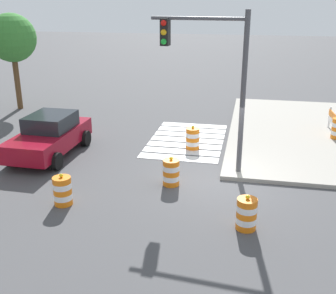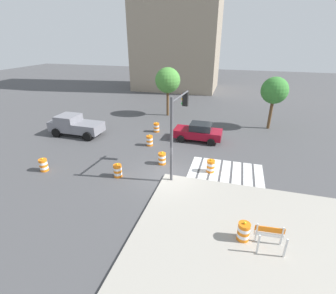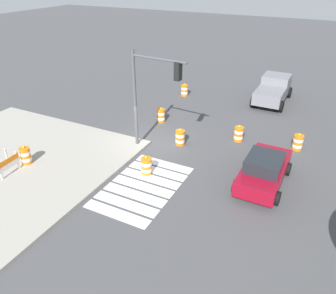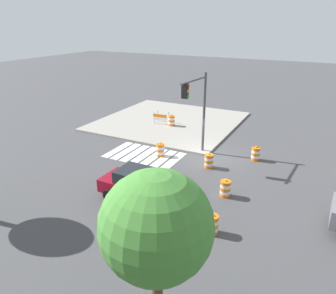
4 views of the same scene
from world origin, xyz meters
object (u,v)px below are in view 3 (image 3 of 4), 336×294
at_px(traffic_barrel_on_sidewalk, 25,156).
at_px(traffic_light_pole, 152,85).
at_px(traffic_barrel_near_corner, 298,142).
at_px(construction_barricade, 6,163).
at_px(sports_car, 264,170).
at_px(traffic_barrel_median_near, 161,115).
at_px(traffic_barrel_far_curb, 180,137).
at_px(pickup_truck, 274,89).
at_px(traffic_barrel_median_far, 146,166).
at_px(traffic_barrel_lane_center, 239,134).
at_px(traffic_barrel_crosswalk_end, 185,90).

distance_m(traffic_barrel_on_sidewalk, traffic_light_pole, 7.63).
height_order(traffic_barrel_near_corner, construction_barricade, construction_barricade).
xyz_separation_m(sports_car, traffic_barrel_near_corner, (-4.39, 1.02, -0.36)).
height_order(traffic_barrel_median_near, traffic_barrel_far_curb, same).
relative_size(pickup_truck, construction_barricade, 3.99).
distance_m(pickup_truck, construction_barricade, 19.49).
xyz_separation_m(sports_car, traffic_barrel_on_sidewalk, (3.98, -11.60, -0.21)).
xyz_separation_m(traffic_barrel_near_corner, traffic_barrel_far_curb, (2.52, -6.33, 0.00)).
relative_size(sports_car, construction_barricade, 3.33).
relative_size(traffic_barrel_median_near, traffic_barrel_median_far, 1.00).
distance_m(pickup_truck, traffic_barrel_median_near, 9.63).
bearing_deg(traffic_barrel_median_near, traffic_barrel_far_curb, 47.11).
distance_m(construction_barricade, traffic_light_pole, 8.33).
height_order(sports_car, traffic_barrel_lane_center, sports_car).
distance_m(traffic_barrel_near_corner, traffic_barrel_median_near, 8.89).
relative_size(traffic_barrel_near_corner, traffic_barrel_median_far, 1.00).
relative_size(sports_car, traffic_barrel_median_far, 4.25).
bearing_deg(traffic_barrel_near_corner, construction_barricade, -53.26).
bearing_deg(traffic_barrel_median_near, traffic_light_pole, 21.67).
height_order(traffic_barrel_median_far, traffic_barrel_far_curb, same).
bearing_deg(sports_car, traffic_barrel_lane_center, -149.14).
distance_m(traffic_barrel_lane_center, traffic_barrel_on_sidewalk, 12.17).
bearing_deg(traffic_barrel_lane_center, traffic_light_pole, -49.60).
relative_size(traffic_barrel_near_corner, traffic_barrel_crosswalk_end, 1.00).
height_order(traffic_barrel_near_corner, traffic_barrel_median_far, same).
distance_m(traffic_barrel_near_corner, traffic_barrel_far_curb, 6.81).
distance_m(sports_car, traffic_barrel_far_curb, 5.64).
relative_size(traffic_barrel_near_corner, traffic_barrel_far_curb, 1.00).
xyz_separation_m(sports_car, pickup_truck, (-11.75, -1.85, 0.16)).
bearing_deg(traffic_barrel_crosswalk_end, traffic_barrel_lane_center, 47.13).
relative_size(pickup_truck, traffic_barrel_near_corner, 5.08).
height_order(sports_car, traffic_light_pole, traffic_light_pole).
bearing_deg(sports_car, traffic_barrel_far_curb, -109.40).
distance_m(traffic_barrel_median_near, construction_barricade, 10.08).
xyz_separation_m(pickup_truck, construction_barricade, (16.84, -9.82, -0.25)).
relative_size(sports_car, traffic_barrel_far_curb, 4.25).
bearing_deg(traffic_barrel_far_curb, pickup_truck, 160.71).
distance_m(traffic_barrel_median_near, traffic_barrel_lane_center, 5.54).
bearing_deg(sports_car, traffic_barrel_crosswalk_end, -138.54).
bearing_deg(traffic_barrel_median_near, traffic_barrel_crosswalk_end, -172.81).
relative_size(traffic_barrel_median_far, traffic_barrel_lane_center, 1.00).
bearing_deg(traffic_barrel_on_sidewalk, pickup_truck, 148.19).
distance_m(traffic_barrel_far_curb, construction_barricade, 9.43).
bearing_deg(traffic_barrel_median_near, traffic_barrel_median_far, 21.39).
distance_m(traffic_barrel_near_corner, traffic_light_pole, 9.05).
height_order(sports_car, construction_barricade, sports_car).
bearing_deg(construction_barricade, traffic_barrel_crosswalk_end, 168.07).
distance_m(pickup_truck, traffic_barrel_lane_center, 7.87).
distance_m(sports_car, construction_barricade, 12.73).
bearing_deg(traffic_barrel_median_near, sports_car, 61.65).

